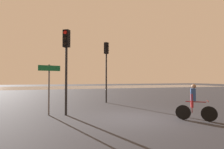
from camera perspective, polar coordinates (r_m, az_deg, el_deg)
name	(u,v)px	position (r m, az deg, el deg)	size (l,w,h in m)	color
ground_plane	(136,119)	(8.47, 7.76, -14.08)	(120.00, 120.00, 0.00)	#28282D
water_strip	(70,87)	(41.74, -13.47, -4.08)	(80.00, 16.00, 0.01)	slate
traffic_light_near_left	(66,56)	(9.38, -14.70, 5.98)	(0.40, 0.42, 4.40)	black
traffic_light_center	(106,61)	(13.89, -1.87, 4.44)	(0.40, 0.42, 4.77)	black
direction_sign_post	(49,82)	(9.53, -19.85, -2.32)	(1.07, 0.31, 2.60)	slate
cyclist	(194,102)	(8.72, 25.22, -8.12)	(1.36, 1.11, 1.62)	black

